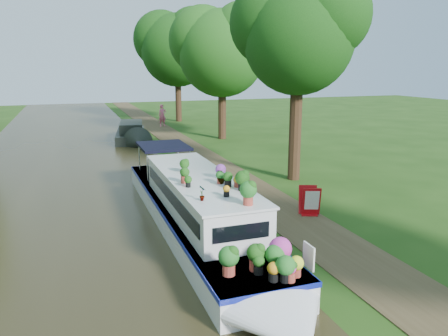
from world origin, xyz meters
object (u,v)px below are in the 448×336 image
second_boat (132,133)px  sandwich_board (310,202)px  plant_boat (199,209)px  pedestrian_pink (162,115)px

second_boat → sandwich_board: (3.66, -18.02, -0.04)m
plant_boat → second_boat: size_ratio=1.95×
plant_boat → sandwich_board: (4.15, 0.47, -0.37)m
sandwich_board → pedestrian_pink: 24.46m
second_boat → pedestrian_pink: (3.54, 6.43, 0.44)m
second_boat → plant_boat: bearing=-82.6°
sandwich_board → plant_boat: bearing=-152.8°
plant_boat → pedestrian_pink: bearing=80.8°
plant_boat → second_boat: (0.48, 18.49, -0.32)m
pedestrian_pink → second_boat: bearing=-129.3°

